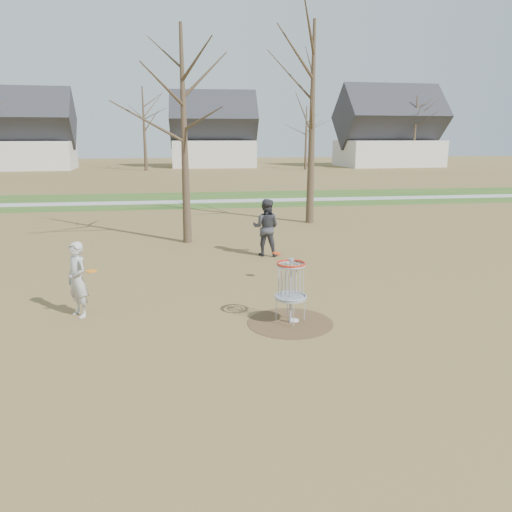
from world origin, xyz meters
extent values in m
plane|color=brown|center=(0.00, 0.00, 0.00)|extent=(160.00, 160.00, 0.00)
cube|color=#2D5119|center=(0.00, 21.00, 0.01)|extent=(160.00, 8.00, 0.01)
cube|color=#9E9E99|center=(0.00, 20.00, 0.01)|extent=(160.00, 1.50, 0.01)
cylinder|color=#47331E|center=(0.00, 0.00, 0.01)|extent=(1.80, 1.80, 0.01)
imported|color=#B3B3B3|center=(-4.42, 1.08, 0.82)|extent=(0.68, 0.71, 1.64)
imported|color=#35353A|center=(0.51, 6.06, 0.92)|extent=(1.09, 0.98, 1.85)
cylinder|color=silver|center=(0.10, 0.09, 0.02)|extent=(0.22, 0.22, 0.02)
cylinder|color=red|center=(0.30, 3.13, 0.76)|extent=(0.22, 0.22, 0.07)
cylinder|color=orange|center=(-4.10, 0.94, 1.04)|extent=(0.22, 0.22, 0.02)
cylinder|color=#9EA3AD|center=(0.00, 0.00, 0.68)|extent=(0.05, 0.05, 1.35)
cylinder|color=#9EA3AD|center=(0.00, 0.00, 0.55)|extent=(0.64, 0.64, 0.04)
torus|color=#9EA3AD|center=(0.00, 0.00, 1.25)|extent=(0.60, 0.60, 0.04)
torus|color=red|center=(0.00, 0.00, 1.28)|extent=(0.60, 0.60, 0.04)
cone|color=#382B1E|center=(-2.00, 8.50, 3.75)|extent=(0.32, 0.32, 7.50)
cone|color=#382B1E|center=(3.50, 12.00, 4.25)|extent=(0.36, 0.36, 8.50)
cone|color=#382B1E|center=(-6.00, 48.00, 4.50)|extent=(0.40, 0.40, 9.00)
cone|color=#382B1E|center=(12.00, 47.00, 3.50)|extent=(0.32, 0.32, 7.00)
cone|color=#382B1E|center=(26.00, 49.00, 4.25)|extent=(0.38, 0.38, 8.50)
cube|color=silver|center=(-20.00, 52.00, 1.60)|extent=(11.46, 7.75, 3.20)
pyramid|color=#2D2D33|center=(-20.00, 52.00, 4.98)|extent=(12.01, 7.79, 3.55)
cube|color=silver|center=(2.00, 54.00, 1.60)|extent=(10.24, 7.34, 3.20)
pyramid|color=#2D2D33|center=(2.00, 54.00, 4.98)|extent=(10.74, 7.36, 3.55)
cube|color=silver|center=(24.00, 52.00, 1.60)|extent=(12.40, 8.62, 3.20)
pyramid|color=#2D2D33|center=(24.00, 52.00, 5.23)|extent=(13.00, 8.65, 4.06)
camera|label=1|loc=(-2.15, -9.60, 3.82)|focal=35.00mm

